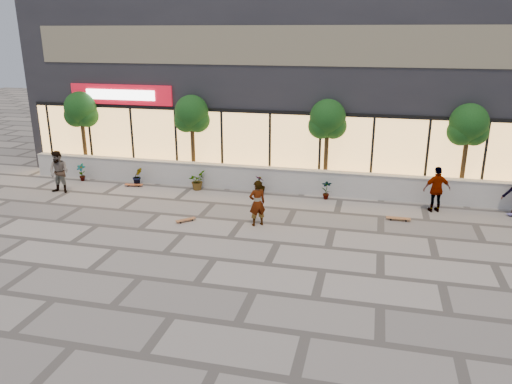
% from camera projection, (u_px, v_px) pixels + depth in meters
% --- Properties ---
extents(ground, '(80.00, 80.00, 0.00)m').
position_uv_depth(ground, '(214.00, 259.00, 15.10)').
color(ground, '#A4998E').
rests_on(ground, ground).
extents(planter_wall, '(22.00, 0.42, 1.04)m').
position_uv_depth(planter_wall, '(265.00, 179.00, 21.41)').
color(planter_wall, silver).
rests_on(planter_wall, ground).
extents(retail_building, '(24.00, 9.17, 8.50)m').
position_uv_depth(retail_building, '(289.00, 79.00, 25.34)').
color(retail_building, '#242429').
rests_on(retail_building, ground).
extents(shrub_a, '(0.43, 0.29, 0.81)m').
position_uv_depth(shrub_a, '(82.00, 172.00, 22.84)').
color(shrub_a, '#143D13').
rests_on(shrub_a, ground).
extents(shrub_b, '(0.57, 0.57, 0.81)m').
position_uv_depth(shrub_b, '(138.00, 176.00, 22.21)').
color(shrub_b, '#143D13').
rests_on(shrub_b, ground).
extents(shrub_c, '(0.68, 0.77, 0.81)m').
position_uv_depth(shrub_c, '(197.00, 180.00, 21.59)').
color(shrub_c, '#143D13').
rests_on(shrub_c, ground).
extents(shrub_d, '(0.64, 0.64, 0.81)m').
position_uv_depth(shrub_d, '(260.00, 185.00, 20.96)').
color(shrub_d, '#143D13').
rests_on(shrub_d, ground).
extents(shrub_e, '(0.46, 0.35, 0.81)m').
position_uv_depth(shrub_e, '(326.00, 190.00, 20.33)').
color(shrub_e, '#143D13').
rests_on(shrub_e, ground).
extents(tree_west, '(1.60, 1.50, 3.92)m').
position_uv_depth(tree_west, '(81.00, 112.00, 23.32)').
color(tree_west, '#3F2B16').
rests_on(tree_west, ground).
extents(tree_midwest, '(1.60, 1.50, 3.92)m').
position_uv_depth(tree_midwest, '(192.00, 116.00, 22.08)').
color(tree_midwest, '#3F2B16').
rests_on(tree_midwest, ground).
extents(tree_mideast, '(1.60, 1.50, 3.92)m').
position_uv_depth(tree_mideast, '(327.00, 122.00, 20.74)').
color(tree_mideast, '#3F2B16').
rests_on(tree_mideast, ground).
extents(tree_east, '(1.60, 1.50, 3.92)m').
position_uv_depth(tree_east, '(468.00, 127.00, 19.51)').
color(tree_east, '#3F2B16').
rests_on(tree_east, ground).
extents(skater_center, '(0.72, 0.67, 1.66)m').
position_uv_depth(skater_center, '(257.00, 203.00, 17.46)').
color(skater_center, silver).
rests_on(skater_center, ground).
extents(skater_left, '(0.89, 0.69, 1.81)m').
position_uv_depth(skater_left, '(59.00, 172.00, 21.01)').
color(skater_left, tan).
rests_on(skater_left, ground).
extents(skater_right_near, '(1.11, 0.70, 1.77)m').
position_uv_depth(skater_right_near, '(437.00, 189.00, 18.79)').
color(skater_right_near, white).
rests_on(skater_right_near, ground).
extents(skateboard_center, '(0.66, 0.67, 0.09)m').
position_uv_depth(skateboard_center, '(186.00, 220.00, 18.01)').
color(skateboard_center, brown).
rests_on(skateboard_center, ground).
extents(skateboard_left, '(0.82, 0.33, 0.10)m').
position_uv_depth(skateboard_left, '(134.00, 185.00, 22.10)').
color(skateboard_left, '#C95625').
rests_on(skateboard_left, ground).
extents(skateboard_right_near, '(0.87, 0.23, 0.10)m').
position_uv_depth(skateboard_right_near, '(398.00, 218.00, 18.12)').
color(skateboard_right_near, '#945930').
rests_on(skateboard_right_near, ground).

